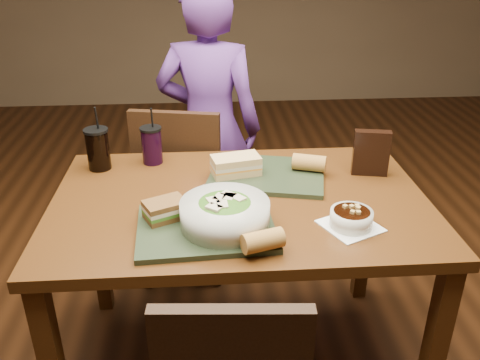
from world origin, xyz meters
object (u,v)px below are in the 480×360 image
at_px(dining_table, 240,220).
at_px(cup_berry, 152,145).
at_px(sandwich_near, 165,210).
at_px(diner, 209,129).
at_px(tray_near, 206,228).
at_px(sandwich_far, 236,165).
at_px(chip_bag, 371,153).
at_px(cup_cola, 98,149).
at_px(tray_far, 267,175).
at_px(chair_far, 179,187).
at_px(baguette_far, 309,163).
at_px(baguette_near, 263,241).
at_px(salad_bowl, 225,212).
at_px(soup_bowl, 351,218).

xyz_separation_m(dining_table, cup_berry, (-0.33, 0.33, 0.17)).
bearing_deg(dining_table, sandwich_near, -149.02).
distance_m(diner, tray_near, 1.02).
bearing_deg(sandwich_far, chip_bag, -0.15).
bearing_deg(sandwich_far, cup_cola, 166.49).
xyz_separation_m(cup_berry, chip_bag, (0.83, -0.17, 0.01)).
height_order(dining_table, tray_far, tray_far).
bearing_deg(chip_bag, tray_near, -138.49).
height_order(diner, chip_bag, diner).
xyz_separation_m(chair_far, baguette_far, (0.52, -0.42, 0.30)).
xyz_separation_m(tray_far, chip_bag, (0.39, -0.00, 0.08)).
xyz_separation_m(sandwich_near, baguette_near, (0.29, -0.20, -0.00)).
bearing_deg(salad_bowl, tray_near, 179.09).
bearing_deg(sandwich_near, salad_bowl, -17.41).
distance_m(sandwich_far, baguette_near, 0.51).
distance_m(soup_bowl, chip_bag, 0.41).
height_order(diner, baguette_far, diner).
xyz_separation_m(diner, cup_cola, (-0.43, -0.52, 0.12)).
relative_size(chair_far, cup_berry, 3.94).
bearing_deg(dining_table, chair_far, 112.63).
height_order(chair_far, baguette_far, chair_far).
xyz_separation_m(soup_bowl, baguette_near, (-0.29, -0.13, 0.02)).
relative_size(dining_table, soup_bowl, 6.07).
distance_m(sandwich_near, cup_berry, 0.48).
height_order(tray_near, sandwich_near, sandwich_near).
bearing_deg(sandwich_far, baguette_far, 2.18).
relative_size(baguette_near, cup_berry, 0.51).
relative_size(chair_far, chip_bag, 5.21).
relative_size(sandwich_far, chip_bag, 1.10).
relative_size(tray_near, cup_berry, 1.83).
relative_size(tray_near, sandwich_near, 2.78).
bearing_deg(salad_bowl, soup_bowl, -1.11).
distance_m(chair_far, salad_bowl, 0.87).
relative_size(chair_far, tray_near, 2.16).
bearing_deg(diner, cup_cola, 62.53).
bearing_deg(tray_near, chip_bag, 30.24).
bearing_deg(cup_berry, chip_bag, -11.50).
distance_m(baguette_far, chip_bag, 0.23).
bearing_deg(cup_berry, cup_cola, -168.25).
relative_size(tray_near, soup_bowl, 1.96).
distance_m(dining_table, cup_cola, 0.62).
distance_m(diner, cup_cola, 0.69).
bearing_deg(soup_bowl, cup_cola, 149.82).
height_order(tray_far, baguette_near, baguette_near).
bearing_deg(diner, baguette_near, 108.62).
bearing_deg(salad_bowl, cup_cola, 133.40).
xyz_separation_m(soup_bowl, cup_berry, (-0.66, 0.54, 0.05)).
xyz_separation_m(salad_bowl, soup_bowl, (0.39, -0.01, -0.03)).
bearing_deg(diner, chair_far, 67.99).
xyz_separation_m(sandwich_far, baguette_far, (0.28, 0.01, -0.00)).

